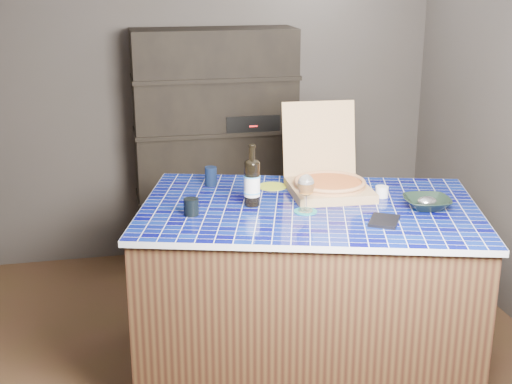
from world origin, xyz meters
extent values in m
plane|color=#513122|center=(0.00, 0.00, 0.00)|extent=(3.50, 3.50, 0.00)
plane|color=#443E3B|center=(0.00, 1.75, 1.25)|extent=(3.50, 0.00, 3.50)
plane|color=#443E3B|center=(0.00, -1.75, 1.25)|extent=(3.50, 0.00, 3.50)
cube|color=black|center=(0.00, 1.53, 0.90)|extent=(1.20, 0.40, 1.80)
cube|color=black|center=(0.25, 1.48, 1.12)|extent=(0.40, 0.32, 0.12)
cube|color=#4A341D|center=(0.25, -0.19, 0.48)|extent=(2.00, 1.54, 0.96)
cube|color=#040549|center=(0.25, -0.19, 0.98)|extent=(2.06, 1.60, 0.03)
cube|color=tan|center=(0.41, 0.00, 1.02)|extent=(0.46, 0.46, 0.05)
cube|color=tan|center=(0.43, 0.26, 1.26)|extent=(0.44, 0.12, 0.43)
cylinder|color=#A97146|center=(0.41, 0.00, 1.05)|extent=(0.41, 0.41, 0.01)
cylinder|color=maroon|center=(0.41, 0.00, 1.06)|extent=(0.35, 0.35, 0.01)
torus|color=#A97146|center=(0.41, 0.00, 1.07)|extent=(0.41, 0.41, 0.02)
cylinder|color=black|center=(-0.06, -0.10, 1.11)|extent=(0.08, 0.08, 0.24)
ellipsoid|color=black|center=(-0.06, -0.10, 1.23)|extent=(0.08, 0.08, 0.05)
cylinder|color=black|center=(-0.06, -0.10, 1.29)|extent=(0.03, 0.03, 0.10)
cylinder|color=silver|center=(-0.06, -0.10, 1.10)|extent=(0.09, 0.09, 0.11)
cylinder|color=#44A3E7|center=(-0.06, -0.10, 1.07)|extent=(0.09, 0.09, 0.01)
cylinder|color=#44A3E7|center=(-0.06, -0.10, 1.16)|extent=(0.09, 0.09, 0.01)
cylinder|color=#167270|center=(0.20, -0.27, 1.00)|extent=(0.12, 0.12, 0.01)
cylinder|color=white|center=(0.20, -0.27, 1.00)|extent=(0.08, 0.08, 0.01)
cylinder|color=white|center=(0.20, -0.27, 1.05)|extent=(0.01, 0.01, 0.08)
ellipsoid|color=white|center=(0.20, -0.27, 1.14)|extent=(0.09, 0.09, 0.12)
cylinder|color=#C4721F|center=(0.20, -0.27, 1.13)|extent=(0.07, 0.07, 0.06)
cylinder|color=white|center=(0.20, -0.27, 1.16)|extent=(0.08, 0.08, 0.02)
cylinder|color=black|center=(-0.40, -0.19, 1.04)|extent=(0.08, 0.08, 0.09)
cube|color=black|center=(0.54, -0.51, 1.00)|extent=(0.22, 0.24, 0.02)
imported|color=black|center=(0.85, -0.35, 1.02)|extent=(0.28, 0.28, 0.06)
ellipsoid|color=silver|center=(0.85, -0.35, 1.03)|extent=(0.11, 0.09, 0.05)
cylinder|color=white|center=(0.69, -0.11, 1.02)|extent=(0.07, 0.07, 0.06)
cylinder|color=black|center=(-0.22, 0.30, 1.05)|extent=(0.07, 0.07, 0.11)
cylinder|color=#9CAA24|center=(0.13, 0.20, 1.00)|extent=(0.17, 0.17, 0.01)
camera|label=1|loc=(-0.80, -3.69, 2.24)|focal=50.00mm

